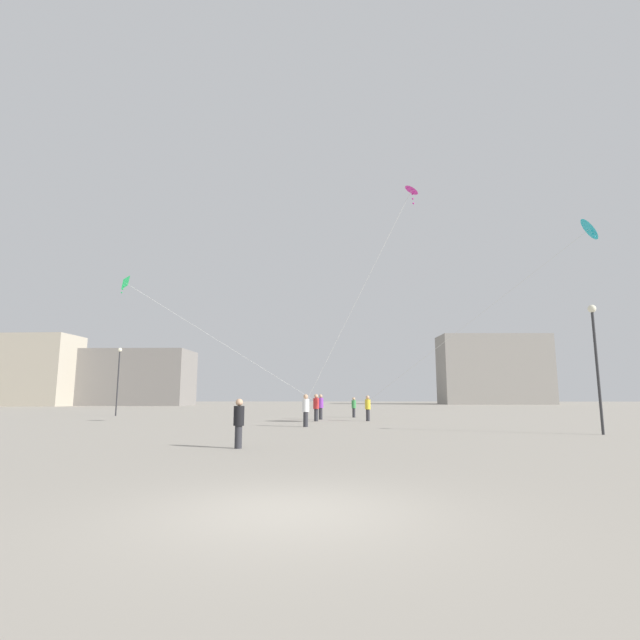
{
  "coord_description": "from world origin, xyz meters",
  "views": [
    {
      "loc": [
        0.63,
        -7.25,
        1.65
      ],
      "look_at": [
        0.0,
        19.15,
        5.88
      ],
      "focal_mm": 26.83,
      "sensor_mm": 36.0,
      "label": 1
    }
  ],
  "objects_px": {
    "kite_cyan_diamond": "(589,230)",
    "building_left_hall": "(13,370)",
    "person_in_yellow": "(368,407)",
    "person_in_green": "(354,406)",
    "lamppost_east": "(119,371)",
    "person_in_black": "(239,421)",
    "person_in_red": "(316,406)",
    "person_in_white": "(306,409)",
    "person_in_purple": "(321,406)",
    "building_centre_hall": "(129,378)",
    "lamppost_west": "(595,348)",
    "kite_magenta_diamond": "(409,195)",
    "building_right_hall": "(494,370)",
    "kite_emerald_delta": "(130,286)"
  },
  "relations": [
    {
      "from": "building_right_hall",
      "to": "lamppost_west",
      "type": "xyz_separation_m",
      "value": [
        -22.53,
        -80.62,
        -3.45
      ]
    },
    {
      "from": "person_in_red",
      "to": "building_right_hall",
      "type": "relative_size",
      "value": 0.08
    },
    {
      "from": "person_in_black",
      "to": "lamppost_east",
      "type": "relative_size",
      "value": 0.27
    },
    {
      "from": "person_in_green",
      "to": "building_centre_hall",
      "type": "xyz_separation_m",
      "value": [
        -39.4,
        49.56,
        4.18
      ]
    },
    {
      "from": "person_in_yellow",
      "to": "lamppost_east",
      "type": "bearing_deg",
      "value": -159.62
    },
    {
      "from": "person_in_green",
      "to": "kite_emerald_delta",
      "type": "xyz_separation_m",
      "value": [
        -15.48,
        -7.16,
        8.22
      ]
    },
    {
      "from": "building_left_hall",
      "to": "lamppost_west",
      "type": "relative_size",
      "value": 3.76
    },
    {
      "from": "person_in_white",
      "to": "person_in_red",
      "type": "bearing_deg",
      "value": -129.68
    },
    {
      "from": "kite_cyan_diamond",
      "to": "kite_magenta_diamond",
      "type": "xyz_separation_m",
      "value": [
        -9.88,
        -0.78,
        1.77
      ]
    },
    {
      "from": "building_centre_hall",
      "to": "lamppost_east",
      "type": "bearing_deg",
      "value": -67.83
    },
    {
      "from": "person_in_green",
      "to": "kite_magenta_diamond",
      "type": "xyz_separation_m",
      "value": [
        2.5,
        -14.01,
        11.58
      ]
    },
    {
      "from": "person_in_green",
      "to": "building_right_hall",
      "type": "height_order",
      "value": "building_right_hall"
    },
    {
      "from": "person_in_yellow",
      "to": "lamppost_east",
      "type": "height_order",
      "value": "lamppost_east"
    },
    {
      "from": "person_in_green",
      "to": "kite_magenta_diamond",
      "type": "distance_m",
      "value": 18.34
    },
    {
      "from": "building_left_hall",
      "to": "building_right_hall",
      "type": "bearing_deg",
      "value": 12.48
    },
    {
      "from": "person_in_green",
      "to": "lamppost_east",
      "type": "height_order",
      "value": "lamppost_east"
    },
    {
      "from": "person_in_red",
      "to": "kite_emerald_delta",
      "type": "distance_m",
      "value": 15.08
    },
    {
      "from": "person_in_black",
      "to": "person_in_red",
      "type": "bearing_deg",
      "value": -53.66
    },
    {
      "from": "building_left_hall",
      "to": "lamppost_east",
      "type": "xyz_separation_m",
      "value": [
        37.18,
        -41.22,
        -2.28
      ]
    },
    {
      "from": "kite_cyan_diamond",
      "to": "building_left_hall",
      "type": "bearing_deg",
      "value": 140.79
    },
    {
      "from": "person_in_yellow",
      "to": "person_in_red",
      "type": "xyz_separation_m",
      "value": [
        -3.5,
        -0.34,
        0.05
      ]
    },
    {
      "from": "building_left_hall",
      "to": "building_centre_hall",
      "type": "height_order",
      "value": "building_left_hall"
    },
    {
      "from": "lamppost_east",
      "to": "person_in_red",
      "type": "bearing_deg",
      "value": -25.87
    },
    {
      "from": "person_in_white",
      "to": "person_in_red",
      "type": "height_order",
      "value": "person_in_red"
    },
    {
      "from": "person_in_yellow",
      "to": "person_in_red",
      "type": "distance_m",
      "value": 3.51
    },
    {
      "from": "person_in_red",
      "to": "person_in_purple",
      "type": "bearing_deg",
      "value": 15.56
    },
    {
      "from": "person_in_white",
      "to": "kite_emerald_delta",
      "type": "height_order",
      "value": "kite_emerald_delta"
    },
    {
      "from": "kite_emerald_delta",
      "to": "person_in_green",
      "type": "bearing_deg",
      "value": 24.81
    },
    {
      "from": "person_in_black",
      "to": "person_in_red",
      "type": "distance_m",
      "value": 17.06
    },
    {
      "from": "person_in_purple",
      "to": "person_in_red",
      "type": "bearing_deg",
      "value": 104.87
    },
    {
      "from": "kite_cyan_diamond",
      "to": "lamppost_west",
      "type": "relative_size",
      "value": 2.15
    },
    {
      "from": "person_in_red",
      "to": "building_centre_hall",
      "type": "xyz_separation_m",
      "value": [
        -36.59,
        55.52,
        4.06
      ]
    },
    {
      "from": "person_in_purple",
      "to": "building_left_hall",
      "type": "relative_size",
      "value": 0.08
    },
    {
      "from": "building_left_hall",
      "to": "lamppost_west",
      "type": "distance_m",
      "value": 90.79
    },
    {
      "from": "person_in_yellow",
      "to": "kite_emerald_delta",
      "type": "bearing_deg",
      "value": -133.02
    },
    {
      "from": "kite_magenta_diamond",
      "to": "building_right_hall",
      "type": "distance_m",
      "value": 83.42
    },
    {
      "from": "kite_emerald_delta",
      "to": "person_in_red",
      "type": "bearing_deg",
      "value": 5.39
    },
    {
      "from": "person_in_black",
      "to": "kite_emerald_delta",
      "type": "distance_m",
      "value": 20.75
    },
    {
      "from": "person_in_purple",
      "to": "kite_cyan_diamond",
      "type": "bearing_deg",
      "value": 167.9
    },
    {
      "from": "person_in_purple",
      "to": "building_left_hall",
      "type": "distance_m",
      "value": 72.58
    },
    {
      "from": "person_in_green",
      "to": "lamppost_east",
      "type": "bearing_deg",
      "value": 146.22
    },
    {
      "from": "lamppost_west",
      "to": "building_left_hall",
      "type": "bearing_deg",
      "value": 138.02
    },
    {
      "from": "kite_magenta_diamond",
      "to": "kite_emerald_delta",
      "type": "distance_m",
      "value": 19.53
    },
    {
      "from": "kite_magenta_diamond",
      "to": "kite_cyan_diamond",
      "type": "bearing_deg",
      "value": 4.53
    },
    {
      "from": "person_in_black",
      "to": "kite_emerald_delta",
      "type": "relative_size",
      "value": 0.12
    },
    {
      "from": "person_in_white",
      "to": "person_in_purple",
      "type": "distance_m",
      "value": 8.35
    },
    {
      "from": "person_in_red",
      "to": "building_left_hall",
      "type": "relative_size",
      "value": 0.08
    },
    {
      "from": "person_in_yellow",
      "to": "lamppost_west",
      "type": "xyz_separation_m",
      "value": [
        9.38,
        -11.38,
        2.85
      ]
    },
    {
      "from": "building_left_hall",
      "to": "person_in_yellow",
      "type": "bearing_deg",
      "value": -40.34
    },
    {
      "from": "kite_cyan_diamond",
      "to": "kite_magenta_diamond",
      "type": "relative_size",
      "value": 1.06
    }
  ]
}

